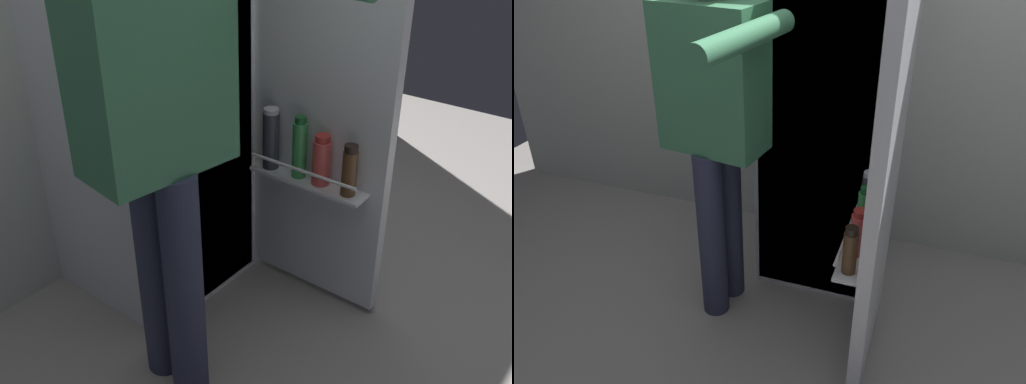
{
  "view_description": "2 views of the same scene",
  "coord_description": "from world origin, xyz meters",
  "views": [
    {
      "loc": [
        -1.38,
        -1.07,
        1.57
      ],
      "look_at": [
        -0.05,
        -0.03,
        0.61
      ],
      "focal_mm": 41.95,
      "sensor_mm": 36.0,
      "label": 1
    },
    {
      "loc": [
        0.46,
        -1.67,
        1.7
      ],
      "look_at": [
        -0.12,
        -0.02,
        0.69
      ],
      "focal_mm": 35.83,
      "sensor_mm": 36.0,
      "label": 2
    }
  ],
  "objects": [
    {
      "name": "person",
      "position": [
        -0.37,
        0.06,
        0.97
      ],
      "size": [
        0.53,
        0.75,
        1.63
      ],
      "color": "#2D334C",
      "rests_on": "ground_plane"
    },
    {
      "name": "refrigerator",
      "position": [
        0.03,
        0.49,
        0.87
      ],
      "size": [
        0.64,
        1.15,
        1.75
      ],
      "color": "silver",
      "rests_on": "ground_plane"
    },
    {
      "name": "ground_plane",
      "position": [
        0.0,
        0.0,
        0.0
      ],
      "size": [
        5.28,
        5.28,
        0.0
      ],
      "primitive_type": "plane",
      "color": "gray"
    }
  ]
}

